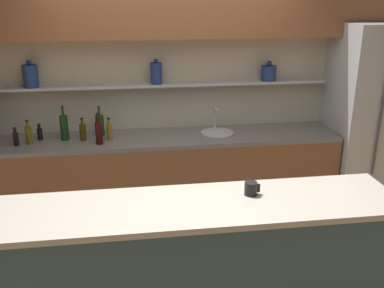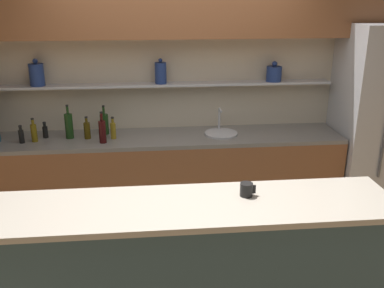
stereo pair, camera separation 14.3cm
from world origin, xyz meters
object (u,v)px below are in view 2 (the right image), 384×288
object	(u,v)px
sink_fixture	(221,132)
bottle_sauce_1	(45,131)
bottle_oil_0	(34,132)
bottle_oil_4	(87,130)
bottle_wine_7	(102,131)
refrigerator	(381,122)
coffee_mug	(246,189)
bottle_wine_6	(69,126)
bottle_wine_2	(104,124)
bottle_sauce_3	(21,136)
bottle_oil_5	(113,130)

from	to	relation	value
sink_fixture	bottle_sauce_1	world-z (taller)	sink_fixture
bottle_oil_0	bottle_oil_4	size ratio (longest dim) A/B	1.04
bottle_oil_4	bottle_wine_7	xyz separation A→B (m)	(0.17, -0.14, 0.03)
refrigerator	coffee_mug	distance (m)	2.38
refrigerator	bottle_wine_6	xyz separation A→B (m)	(-3.22, 0.08, 0.04)
bottle_oil_0	bottle_wine_2	bearing A→B (deg)	14.50
bottle_sauce_3	bottle_oil_4	xyz separation A→B (m)	(0.62, 0.07, 0.01)
sink_fixture	coffee_mug	world-z (taller)	sink_fixture
bottle_oil_5	bottle_sauce_1	bearing A→B (deg)	171.99
bottle_oil_4	refrigerator	bearing A→B (deg)	-0.80
bottle_sauce_3	bottle_oil_0	bearing A→B (deg)	15.14
bottle_sauce_3	bottle_wine_6	distance (m)	0.45
sink_fixture	bottle_sauce_3	world-z (taller)	sink_fixture
refrigerator	bottle_oil_5	distance (m)	2.79
bottle_sauce_1	bottle_wine_6	distance (m)	0.26
coffee_mug	bottle_wine_6	bearing A→B (deg)	131.08
bottle_oil_0	refrigerator	bearing A→B (deg)	-0.01
bottle_oil_5	bottle_wine_2	bearing A→B (deg)	122.39
refrigerator	bottle_oil_5	size ratio (longest dim) A/B	9.04
bottle_sauce_3	bottle_wine_7	distance (m)	0.79
bottle_wine_2	bottle_wine_7	size ratio (longest dim) A/B	0.97
bottle_sauce_1	bottle_sauce_3	size ratio (longest dim) A/B	0.92
refrigerator	bottle_sauce_3	world-z (taller)	refrigerator
refrigerator	bottle_wine_2	world-z (taller)	refrigerator
bottle_wine_2	bottle_oil_4	xyz separation A→B (m)	(-0.16, -0.13, -0.02)
bottle_sauce_1	bottle_sauce_3	bearing A→B (deg)	-143.56
bottle_sauce_3	coffee_mug	size ratio (longest dim) A/B	1.68
sink_fixture	bottle_sauce_1	xyz separation A→B (m)	(-1.77, 0.06, 0.05)
bottle_oil_5	sink_fixture	bearing A→B (deg)	1.64
bottle_wine_7	coffee_mug	bearing A→B (deg)	-53.45
bottle_oil_5	bottle_wine_6	xyz separation A→B (m)	(-0.44, 0.06, 0.04)
bottle_oil_4	bottle_wine_7	world-z (taller)	bottle_wine_7
bottle_sauce_3	bottle_sauce_1	bearing A→B (deg)	36.44
sink_fixture	bottle_sauce_1	size ratio (longest dim) A/B	2.07
refrigerator	bottle_oil_4	world-z (taller)	refrigerator
bottle_oil_0	bottle_sauce_1	world-z (taller)	bottle_oil_0
bottle_oil_0	coffee_mug	size ratio (longest dim) A/B	2.25
refrigerator	sink_fixture	bearing A→B (deg)	178.38
sink_fixture	bottle_oil_5	world-z (taller)	sink_fixture
bottle_wine_2	bottle_oil_5	bearing A→B (deg)	-57.61
sink_fixture	bottle_wine_6	size ratio (longest dim) A/B	0.99
refrigerator	bottle_oil_4	xyz separation A→B (m)	(-3.04, 0.04, -0.00)
bottle_wine_6	bottle_oil_4	bearing A→B (deg)	-10.75
sink_fixture	bottle_wine_2	distance (m)	1.20
bottle_sauce_1	bottle_wine_7	world-z (taller)	bottle_wine_7
bottle_sauce_1	bottle_wine_7	distance (m)	0.63
refrigerator	bottle_wine_2	bearing A→B (deg)	176.59
bottle_oil_5	bottle_wine_7	world-z (taller)	bottle_wine_7
bottle_wine_7	coffee_mug	distance (m)	1.83
bottle_oil_5	bottle_sauce_3	bearing A→B (deg)	-176.94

